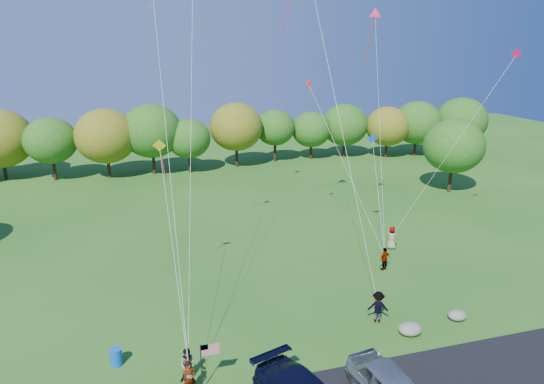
{
  "coord_description": "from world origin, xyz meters",
  "views": [
    {
      "loc": [
        -6.59,
        -18.54,
        14.44
      ],
      "look_at": [
        0.51,
        6.0,
        6.64
      ],
      "focal_mm": 32.0,
      "sensor_mm": 36.0,
      "label": 1
    }
  ],
  "objects": [
    {
      "name": "ground",
      "position": [
        0.0,
        0.0,
        0.0
      ],
      "size": [
        140.0,
        140.0,
        0.0
      ],
      "primitive_type": "plane",
      "color": "#215819",
      "rests_on": "ground"
    },
    {
      "name": "treeline",
      "position": [
        -1.4,
        36.22,
        4.88
      ],
      "size": [
        76.4,
        27.87,
        8.61
      ],
      "color": "#352013",
      "rests_on": "ground"
    },
    {
      "name": "flyer_a",
      "position": [
        -5.12,
        -0.8,
        0.8
      ],
      "size": [
        0.63,
        0.46,
        1.6
      ],
      "primitive_type": "imported",
      "rotation": [
        0.0,
        0.0,
        0.13
      ],
      "color": "#4C4C59",
      "rests_on": "ground"
    },
    {
      "name": "flyer_b",
      "position": [
        -5.08,
        0.05,
        0.82
      ],
      "size": [
        0.88,
        0.73,
        1.64
      ],
      "primitive_type": "imported",
      "rotation": [
        0.0,
        0.0,
        -0.15
      ],
      "color": "#4C4C59",
      "rests_on": "ground"
    },
    {
      "name": "flyer_c",
      "position": [
        5.34,
        2.11,
        0.89
      ],
      "size": [
        1.31,
        1.05,
        1.77
      ],
      "primitive_type": "imported",
      "rotation": [
        0.0,
        0.0,
        2.75
      ],
      "color": "#4C4C59",
      "rests_on": "ground"
    },
    {
      "name": "flyer_d",
      "position": [
        8.79,
        7.69,
        0.79
      ],
      "size": [
        1.0,
        0.65,
        1.58
      ],
      "primitive_type": "imported",
      "rotation": [
        0.0,
        0.0,
        3.45
      ],
      "color": "#4C4C59",
      "rests_on": "ground"
    },
    {
      "name": "flyer_e",
      "position": [
        11.01,
        10.68,
        0.86
      ],
      "size": [
        1.0,
        0.94,
        1.71
      ],
      "primitive_type": "imported",
      "rotation": [
        0.0,
        0.0,
        2.49
      ],
      "color": "#4C4C59",
      "rests_on": "ground"
    },
    {
      "name": "trash_barrel",
      "position": [
        -8.22,
        2.15,
        0.42
      ],
      "size": [
        0.56,
        0.56,
        0.84
      ],
      "primitive_type": "cylinder",
      "color": "blue",
      "rests_on": "ground"
    },
    {
      "name": "flag_assembly",
      "position": [
        -4.35,
        -0.7,
        1.68
      ],
      "size": [
        0.84,
        0.54,
        2.27
      ],
      "color": "black",
      "rests_on": "ground"
    },
    {
      "name": "boulder_near",
      "position": [
        6.38,
        0.52,
        0.32
      ],
      "size": [
        1.28,
        1.0,
        0.64
      ],
      "primitive_type": "ellipsoid",
      "color": "gray",
      "rests_on": "ground"
    },
    {
      "name": "boulder_far",
      "position": [
        9.62,
        1.05,
        0.27
      ],
      "size": [
        1.04,
        0.87,
        0.54
      ],
      "primitive_type": "ellipsoid",
      "color": "gray",
      "rests_on": "ground"
    }
  ]
}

